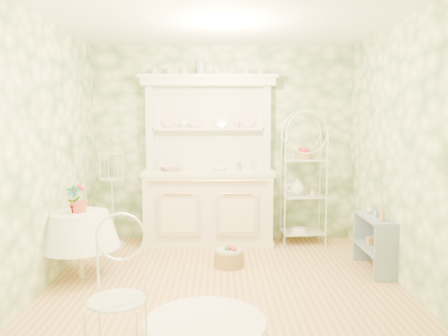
{
  "coord_description": "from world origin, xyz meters",
  "views": [
    {
      "loc": [
        -0.06,
        -4.33,
        1.69
      ],
      "look_at": [
        0.0,
        0.5,
        1.15
      ],
      "focal_mm": 35.0,
      "sensor_mm": 36.0,
      "label": 1
    }
  ],
  "objects_px": {
    "kitchen_dresser": "(208,160)",
    "birdcage_stand": "(112,196)",
    "floor_basket": "(229,256)",
    "bakers_rack": "(303,177)",
    "cafe_chair": "(117,301)",
    "round_table": "(81,250)",
    "side_shelf": "(375,243)"
  },
  "relations": [
    {
      "from": "kitchen_dresser",
      "to": "birdcage_stand",
      "type": "relative_size",
      "value": 1.69
    },
    {
      "from": "birdcage_stand",
      "to": "floor_basket",
      "type": "bearing_deg",
      "value": -28.56
    },
    {
      "from": "bakers_rack",
      "to": "cafe_chair",
      "type": "relative_size",
      "value": 2.03
    },
    {
      "from": "cafe_chair",
      "to": "round_table",
      "type": "bearing_deg",
      "value": 105.71
    },
    {
      "from": "side_shelf",
      "to": "round_table",
      "type": "distance_m",
      "value": 3.22
    },
    {
      "from": "round_table",
      "to": "cafe_chair",
      "type": "xyz_separation_m",
      "value": [
        0.77,
        -1.65,
        0.14
      ]
    },
    {
      "from": "bakers_rack",
      "to": "birdcage_stand",
      "type": "height_order",
      "value": "bakers_rack"
    },
    {
      "from": "cafe_chair",
      "to": "birdcage_stand",
      "type": "xyz_separation_m",
      "value": [
        -0.71,
        2.82,
        0.23
      ]
    },
    {
      "from": "bakers_rack",
      "to": "cafe_chair",
      "type": "xyz_separation_m",
      "value": [
        -1.86,
        -2.97,
        -0.46
      ]
    },
    {
      "from": "round_table",
      "to": "cafe_chair",
      "type": "relative_size",
      "value": 0.68
    },
    {
      "from": "side_shelf",
      "to": "round_table",
      "type": "relative_size",
      "value": 1.23
    },
    {
      "from": "kitchen_dresser",
      "to": "birdcage_stand",
      "type": "distance_m",
      "value": 1.36
    },
    {
      "from": "birdcage_stand",
      "to": "floor_basket",
      "type": "height_order",
      "value": "birdcage_stand"
    },
    {
      "from": "bakers_rack",
      "to": "birdcage_stand",
      "type": "xyz_separation_m",
      "value": [
        -2.56,
        -0.15,
        -0.23
      ]
    },
    {
      "from": "bakers_rack",
      "to": "floor_basket",
      "type": "height_order",
      "value": "bakers_rack"
    },
    {
      "from": "round_table",
      "to": "cafe_chair",
      "type": "height_order",
      "value": "cafe_chair"
    },
    {
      "from": "round_table",
      "to": "floor_basket",
      "type": "height_order",
      "value": "round_table"
    },
    {
      "from": "cafe_chair",
      "to": "birdcage_stand",
      "type": "bearing_deg",
      "value": 94.75
    },
    {
      "from": "kitchen_dresser",
      "to": "cafe_chair",
      "type": "height_order",
      "value": "kitchen_dresser"
    },
    {
      "from": "cafe_chair",
      "to": "bakers_rack",
      "type": "bearing_deg",
      "value": 48.73
    },
    {
      "from": "side_shelf",
      "to": "round_table",
      "type": "xyz_separation_m",
      "value": [
        -3.21,
        -0.19,
        -0.02
      ]
    },
    {
      "from": "round_table",
      "to": "birdcage_stand",
      "type": "xyz_separation_m",
      "value": [
        0.06,
        1.18,
        0.37
      ]
    },
    {
      "from": "side_shelf",
      "to": "floor_basket",
      "type": "bearing_deg",
      "value": 174.96
    },
    {
      "from": "kitchen_dresser",
      "to": "round_table",
      "type": "distance_m",
      "value": 2.05
    },
    {
      "from": "bakers_rack",
      "to": "round_table",
      "type": "height_order",
      "value": "bakers_rack"
    },
    {
      "from": "side_shelf",
      "to": "cafe_chair",
      "type": "height_order",
      "value": "cafe_chair"
    },
    {
      "from": "bakers_rack",
      "to": "birdcage_stand",
      "type": "bearing_deg",
      "value": 178.39
    },
    {
      "from": "bakers_rack",
      "to": "side_shelf",
      "type": "distance_m",
      "value": 1.41
    },
    {
      "from": "kitchen_dresser",
      "to": "birdcage_stand",
      "type": "height_order",
      "value": "kitchen_dresser"
    },
    {
      "from": "round_table",
      "to": "floor_basket",
      "type": "relative_size",
      "value": 1.64
    },
    {
      "from": "birdcage_stand",
      "to": "floor_basket",
      "type": "relative_size",
      "value": 3.63
    },
    {
      "from": "round_table",
      "to": "side_shelf",
      "type": "bearing_deg",
      "value": 3.3
    }
  ]
}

